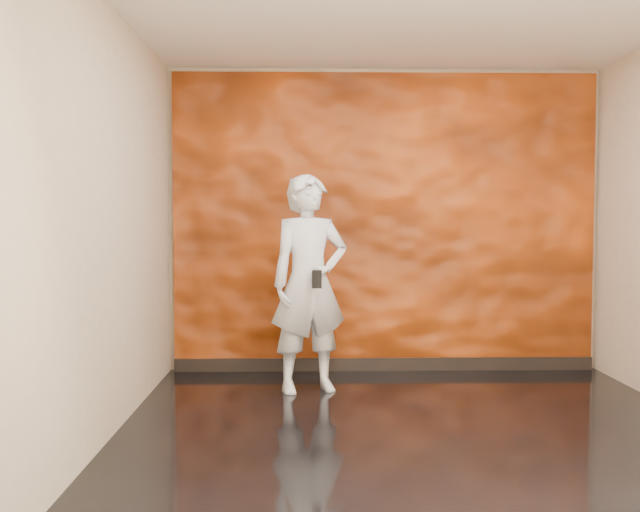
{
  "coord_description": "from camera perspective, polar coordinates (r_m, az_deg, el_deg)",
  "views": [
    {
      "loc": [
        -0.75,
        -4.64,
        1.42
      ],
      "look_at": [
        -0.63,
        0.82,
        1.13
      ],
      "focal_mm": 40.0,
      "sensor_mm": 36.0,
      "label": 1
    }
  ],
  "objects": [
    {
      "name": "room",
      "position": [
        4.7,
        7.89,
        2.76
      ],
      "size": [
        4.02,
        4.02,
        2.81
      ],
      "color": "black",
      "rests_on": "ground"
    },
    {
      "name": "feature_wall",
      "position": [
        6.64,
        5.18,
        2.67
      ],
      "size": [
        3.9,
        0.06,
        2.75
      ],
      "primitive_type": "cube",
      "color": "#CC490D",
      "rests_on": "ground"
    },
    {
      "name": "man",
      "position": [
        5.83,
        -0.85,
        -2.2
      ],
      "size": [
        0.75,
        0.61,
        1.78
      ],
      "primitive_type": "imported",
      "rotation": [
        0.0,
        0.0,
        0.32
      ],
      "color": "#ACB0BC",
      "rests_on": "ground"
    },
    {
      "name": "phone",
      "position": [
        5.58,
        -0.26,
        -1.87
      ],
      "size": [
        0.08,
        0.02,
        0.15
      ],
      "primitive_type": "cube",
      "rotation": [
        0.0,
        0.0,
        -0.02
      ],
      "color": "black",
      "rests_on": "man"
    },
    {
      "name": "baseboard",
      "position": [
        6.74,
        5.17,
        -8.62
      ],
      "size": [
        3.9,
        0.04,
        0.12
      ],
      "primitive_type": "cube",
      "color": "black",
      "rests_on": "ground"
    }
  ]
}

